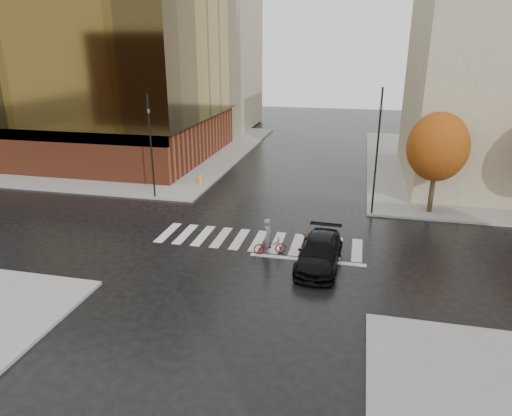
{
  "coord_description": "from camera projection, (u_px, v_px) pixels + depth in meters",
  "views": [
    {
      "loc": [
        5.21,
        -22.68,
        10.48
      ],
      "look_at": [
        -0.12,
        0.44,
        2.0
      ],
      "focal_mm": 32.0,
      "sensor_mm": 36.0,
      "label": 1
    }
  ],
  "objects": [
    {
      "name": "ground",
      "position": [
        256.0,
        244.0,
        25.44
      ],
      "size": [
        120.0,
        120.0,
        0.0
      ],
      "primitive_type": "plane",
      "color": "black",
      "rests_on": "ground"
    },
    {
      "name": "sidewalk_nw",
      "position": [
        110.0,
        148.0,
        49.12
      ],
      "size": [
        30.0,
        30.0,
        0.15
      ],
      "primitive_type": "cube",
      "color": "gray",
      "rests_on": "ground"
    },
    {
      "name": "crosswalk",
      "position": [
        258.0,
        241.0,
        25.89
      ],
      "size": [
        12.0,
        3.0,
        0.01
      ],
      "primitive_type": "cube",
      "color": "silver",
      "rests_on": "ground"
    },
    {
      "name": "office_glass",
      "position": [
        75.0,
        70.0,
        43.81
      ],
      "size": [
        27.0,
        19.0,
        16.0
      ],
      "color": "brown",
      "rests_on": "sidewalk_nw"
    },
    {
      "name": "building_nw_far",
      "position": [
        200.0,
        48.0,
        59.36
      ],
      "size": [
        14.0,
        12.0,
        20.0
      ],
      "primitive_type": "cube",
      "color": "#9B8F6E",
      "rests_on": "sidewalk_nw"
    },
    {
      "name": "tree_ne_a",
      "position": [
        438.0,
        147.0,
        28.61
      ],
      "size": [
        3.8,
        3.8,
        6.5
      ],
      "color": "black",
      "rests_on": "sidewalk_ne"
    },
    {
      "name": "sedan",
      "position": [
        319.0,
        252.0,
        22.77
      ],
      "size": [
        2.23,
        5.05,
        1.44
      ],
      "primitive_type": "imported",
      "rotation": [
        0.0,
        0.0,
        -0.04
      ],
      "color": "black",
      "rests_on": "ground"
    },
    {
      "name": "cyclist",
      "position": [
        269.0,
        242.0,
        24.1
      ],
      "size": [
        1.85,
        1.14,
        1.98
      ],
      "rotation": [
        0.0,
        0.0,
        1.9
      ],
      "color": "maroon",
      "rests_on": "ground"
    },
    {
      "name": "traffic_light_nw",
      "position": [
        151.0,
        140.0,
        31.68
      ],
      "size": [
        0.23,
        0.21,
        7.26
      ],
      "rotation": [
        0.0,
        0.0,
        -1.98
      ],
      "color": "black",
      "rests_on": "sidewalk_nw"
    },
    {
      "name": "traffic_light_ne",
      "position": [
        378.0,
        143.0,
        28.27
      ],
      "size": [
        0.21,
        0.24,
        8.0
      ],
      "rotation": [
        0.0,
        0.0,
        2.86
      ],
      "color": "black",
      "rests_on": "sidewalk_ne"
    },
    {
      "name": "fire_hydrant",
      "position": [
        200.0,
        179.0,
        35.87
      ],
      "size": [
        0.27,
        0.27,
        0.76
      ],
      "color": "#E1A70D",
      "rests_on": "sidewalk_nw"
    },
    {
      "name": "manhole",
      "position": [
        308.0,
        235.0,
        26.71
      ],
      "size": [
        0.68,
        0.68,
        0.01
      ],
      "primitive_type": "cylinder",
      "rotation": [
        0.0,
        0.0,
        -0.07
      ],
      "color": "#432B18",
      "rests_on": "ground"
    }
  ]
}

